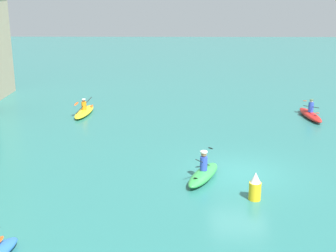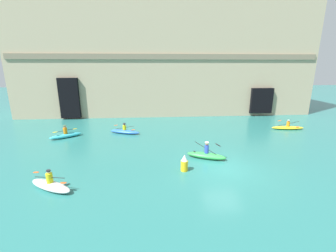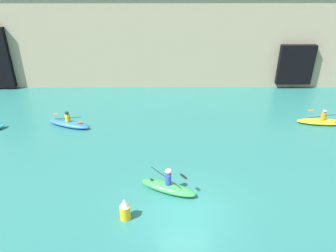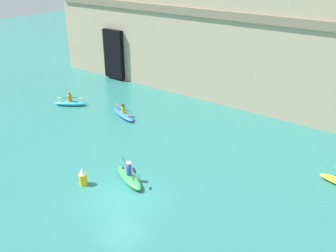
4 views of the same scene
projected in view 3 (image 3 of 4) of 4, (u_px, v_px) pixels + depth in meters
ground_plane at (186, 215)px, 14.76m from camera, size 120.00×120.00×0.00m
kayak_blue at (68, 123)px, 22.04m from camera, size 3.19×1.80×1.06m
kayak_green at (168, 187)px, 16.10m from camera, size 2.93×1.85×1.28m
kayak_yellow at (322, 121)px, 22.35m from camera, size 3.44×1.12×1.02m
marker_buoy at (125, 210)px, 14.35m from camera, size 0.47×0.47×1.11m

